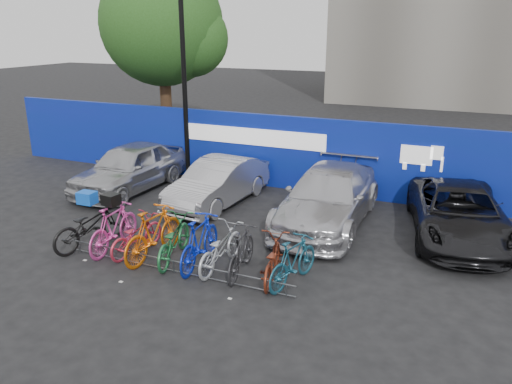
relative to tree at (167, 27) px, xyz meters
The scene contains 21 objects.
ground 13.14m from the tree, 56.03° to the right, with size 100.00×100.00×0.00m, color black.
hoarding 8.80m from the tree, 30.89° to the right, with size 22.00×0.18×2.40m.
tree is the anchor object (origin of this frame).
lamppost 6.14m from the tree, 52.49° to the right, with size 0.25×0.50×6.11m.
bike_rack 13.55m from the tree, 57.55° to the right, with size 5.60×0.03×0.30m.
car_0 7.93m from the tree, 69.42° to the right, with size 1.81×4.49×1.53m, color #AFAFB3.
car_1 9.52m from the tree, 48.40° to the right, with size 1.41×4.06×1.34m, color #AAA9AE.
car_2 11.95m from the tree, 35.72° to the right, with size 2.08×5.11×1.48m, color #BCBBC0.
car_3 14.44m from the tree, 26.54° to the right, with size 2.19×4.75×1.32m, color black.
bike_0 11.95m from the tree, 67.82° to the right, with size 0.73×2.09×1.10m, color black.
bike_1 12.15m from the tree, 64.59° to the right, with size 0.54×1.91×1.15m, color #E743A6.
bike_2 12.38m from the tree, 61.81° to the right, with size 0.60×1.71×0.90m, color #C42A43.
bike_3 12.62m from the tree, 59.62° to the right, with size 0.57×2.03×1.22m, color orange.
bike_4 12.82m from the tree, 57.52° to the right, with size 0.67×1.91×1.01m, color #206E38.
bike_5 13.18m from the tree, 54.85° to the right, with size 0.55×1.94×1.17m, color #0C25C7.
bike_6 13.40m from the tree, 52.87° to the right, with size 0.64×1.84×0.97m, color #AFB3B8.
bike_7 13.76m from the tree, 51.15° to the right, with size 0.50×1.75×1.05m, color #2A2A2D.
bike_8 14.16m from the tree, 48.76° to the right, with size 0.61×1.74×0.92m, color maroon.
bike_9 14.47m from the tree, 47.31° to the right, with size 0.49×1.72×1.03m, color #184F65.
cargo_crate 11.71m from the tree, 67.82° to the right, with size 0.41×0.31×0.29m, color blue.
cargo_topcase 11.91m from the tree, 64.59° to the right, with size 0.36×0.32×0.26m, color black.
Camera 1 is at (5.51, -8.83, 5.10)m, focal length 35.00 mm.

